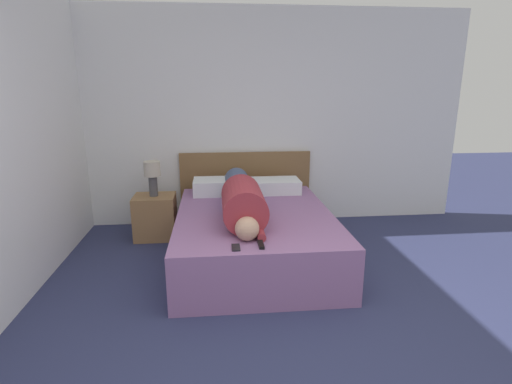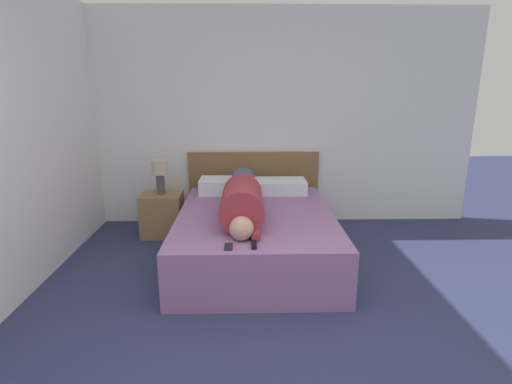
# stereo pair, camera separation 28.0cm
# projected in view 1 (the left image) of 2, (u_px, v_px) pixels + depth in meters

# --- Properties ---
(wall_back) EXTENTS (5.25, 0.06, 2.60)m
(wall_back) POSITION_uv_depth(u_px,v_px,m) (254.00, 119.00, 4.90)
(wall_back) COLOR white
(wall_back) RESTS_ON ground_plane
(wall_left) EXTENTS (0.06, 4.45, 2.60)m
(wall_left) POSITION_uv_depth(u_px,v_px,m) (12.00, 139.00, 3.11)
(wall_left) COLOR white
(wall_left) RESTS_ON ground_plane
(bed) EXTENTS (1.51, 2.02, 0.49)m
(bed) POSITION_uv_depth(u_px,v_px,m) (254.00, 236.00, 3.99)
(bed) COLOR #936699
(bed) RESTS_ON ground_plane
(headboard) EXTENTS (1.63, 0.04, 0.90)m
(headboard) POSITION_uv_depth(u_px,v_px,m) (246.00, 188.00, 5.04)
(headboard) COLOR brown
(headboard) RESTS_ON ground_plane
(nightstand) EXTENTS (0.46, 0.39, 0.50)m
(nightstand) POSITION_uv_depth(u_px,v_px,m) (155.00, 217.00, 4.56)
(nightstand) COLOR olive
(nightstand) RESTS_ON ground_plane
(table_lamp) EXTENTS (0.18, 0.18, 0.40)m
(table_lamp) POSITION_uv_depth(u_px,v_px,m) (152.00, 173.00, 4.43)
(table_lamp) COLOR #4C4C51
(table_lamp) RESTS_ON nightstand
(person_lying) EXTENTS (0.38, 1.69, 0.38)m
(person_lying) POSITION_uv_depth(u_px,v_px,m) (242.00, 198.00, 3.82)
(person_lying) COLOR tan
(person_lying) RESTS_ON bed
(pillow_near_headboard) EXTENTS (0.64, 0.37, 0.17)m
(pillow_near_headboard) POSITION_uv_depth(u_px,v_px,m) (221.00, 186.00, 4.59)
(pillow_near_headboard) COLOR white
(pillow_near_headboard) RESTS_ON bed
(pillow_second) EXTENTS (0.60, 0.37, 0.15)m
(pillow_second) POSITION_uv_depth(u_px,v_px,m) (273.00, 186.00, 4.66)
(pillow_second) COLOR white
(pillow_second) RESTS_ON bed
(tv_remote) EXTENTS (0.04, 0.15, 0.02)m
(tv_remote) POSITION_uv_depth(u_px,v_px,m) (261.00, 245.00, 3.10)
(tv_remote) COLOR black
(tv_remote) RESTS_ON bed
(cell_phone) EXTENTS (0.06, 0.13, 0.01)m
(cell_phone) POSITION_uv_depth(u_px,v_px,m) (236.00, 247.00, 3.06)
(cell_phone) COLOR black
(cell_phone) RESTS_ON bed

